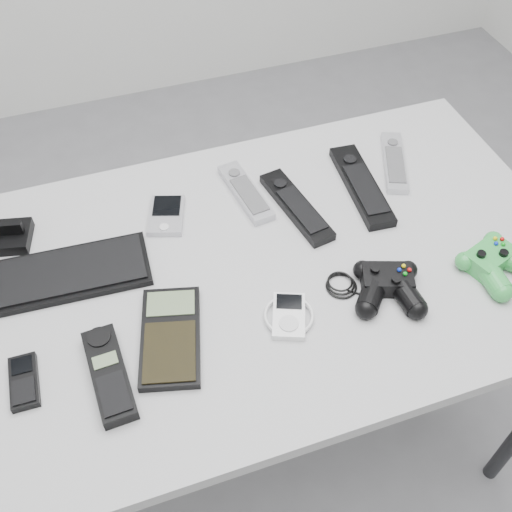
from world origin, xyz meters
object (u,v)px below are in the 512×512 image
object	(u,v)px
pda_keyboard	(67,273)
controller_black	(388,284)
controller_green	(495,261)
pda	(166,215)
remote_silver_b	(394,162)
desk	(283,279)
calculator	(170,336)
cordless_handset	(109,374)
remote_black_b	(361,185)
mp3_player	(289,316)
remote_silver_a	(246,192)
mobile_phone	(24,381)
remote_black_a	(296,206)

from	to	relation	value
pda_keyboard	controller_black	world-z (taller)	controller_black
pda_keyboard	controller_green	world-z (taller)	controller_green
pda	remote_silver_b	size ratio (longest dim) A/B	0.55
desk	controller_green	distance (m)	0.39
pda_keyboard	calculator	world-z (taller)	calculator
desk	cordless_handset	world-z (taller)	cordless_handset
desk	remote_black_b	xyz separation A→B (m)	(0.22, 0.13, 0.08)
calculator	mp3_player	distance (m)	0.20
pda_keyboard	remote_silver_a	bearing A→B (deg)	18.12
pda_keyboard	remote_silver_a	distance (m)	0.39
remote_silver_a	cordless_handset	bearing A→B (deg)	-142.90
remote_black_b	remote_silver_b	world-z (taller)	remote_black_b
mobile_phone	pda_keyboard	bearing A→B (deg)	66.10
desk	remote_black_b	distance (m)	0.26
mobile_phone	controller_green	world-z (taller)	controller_green
pda	pda_keyboard	bearing A→B (deg)	-138.47
pda_keyboard	remote_silver_a	size ratio (longest dim) A/B	1.63
mobile_phone	remote_black_b	bearing A→B (deg)	20.09
remote_black_a	mobile_phone	world-z (taller)	remote_black_a
remote_black_b	mp3_player	bearing A→B (deg)	-130.72
remote_black_a	mobile_phone	bearing A→B (deg)	-167.44
remote_silver_a	mobile_phone	distance (m)	0.55
controller_black	mp3_player	bearing A→B (deg)	-161.47
remote_silver_b	controller_green	bearing A→B (deg)	-60.76
cordless_handset	mp3_player	size ratio (longest dim) A/B	1.87
desk	pda_keyboard	bearing A→B (deg)	167.55
remote_black_b	mobile_phone	world-z (taller)	remote_black_b
remote_silver_a	remote_silver_b	size ratio (longest dim) A/B	0.97
calculator	mp3_player	xyz separation A→B (m)	(0.20, -0.02, -0.00)
calculator	remote_black_a	bearing A→B (deg)	49.85
controller_black	controller_green	size ratio (longest dim) A/B	1.59
pda_keyboard	calculator	xyz separation A→B (m)	(0.15, -0.19, 0.00)
cordless_handset	calculator	xyz separation A→B (m)	(0.11, 0.04, -0.00)
mp3_player	controller_green	distance (m)	0.40
mp3_player	remote_black_a	bearing A→B (deg)	87.72
mobile_phone	controller_black	bearing A→B (deg)	-0.58
desk	pda	size ratio (longest dim) A/B	10.57
mobile_phone	controller_green	distance (m)	0.84
desk	controller_green	xyz separation A→B (m)	(0.35, -0.15, 0.09)
remote_silver_a	remote_black_a	bearing A→B (deg)	-48.99
remote_black_a	remote_black_b	world-z (taller)	remote_black_b
desk	controller_green	world-z (taller)	controller_green
remote_silver_b	mp3_player	bearing A→B (deg)	-117.27
remote_black_a	remote_silver_b	bearing A→B (deg)	3.58
desk	remote_silver_b	world-z (taller)	remote_silver_b
remote_black_b	calculator	world-z (taller)	remote_black_b
remote_silver_a	remote_silver_b	world-z (taller)	remote_silver_a
remote_silver_a	remote_silver_b	distance (m)	0.33
pda	mp3_player	size ratio (longest dim) A/B	1.13
cordless_handset	calculator	distance (m)	0.12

